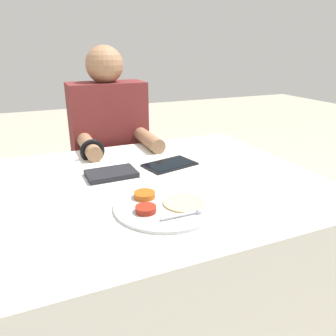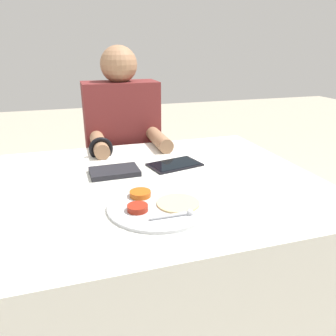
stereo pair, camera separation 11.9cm
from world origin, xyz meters
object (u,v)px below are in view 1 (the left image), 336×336
(person_diner, at_px, (111,168))
(thali_tray, at_px, (165,205))
(tablet_device, at_px, (170,164))
(red_notebook, at_px, (111,174))

(person_diner, bearing_deg, thali_tray, -92.10)
(thali_tray, height_order, person_diner, person_diner)
(tablet_device, distance_m, person_diner, 0.56)
(tablet_device, relative_size, person_diner, 0.19)
(red_notebook, distance_m, tablet_device, 0.26)
(thali_tray, height_order, red_notebook, thali_tray)
(thali_tray, distance_m, person_diner, 0.88)
(thali_tray, xyz_separation_m, tablet_device, (0.17, 0.35, -0.00))
(thali_tray, distance_m, tablet_device, 0.38)
(thali_tray, relative_size, person_diner, 0.26)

